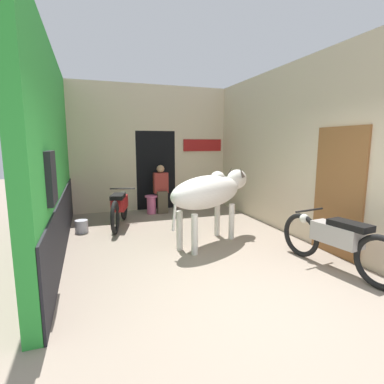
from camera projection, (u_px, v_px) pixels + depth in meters
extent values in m
plane|color=gray|center=(252.00, 306.00, 3.41)|extent=(30.00, 30.00, 0.00)
cube|color=green|center=(52.00, 152.00, 4.95)|extent=(0.18, 5.43, 3.39)
cube|color=black|center=(64.00, 223.00, 5.18)|extent=(0.03, 5.43, 0.95)
cube|color=black|center=(51.00, 178.00, 3.61)|extent=(0.08, 0.56, 0.64)
cube|color=beige|center=(150.00, 108.00, 8.12)|extent=(4.29, 0.18, 1.22)
cube|color=beige|center=(104.00, 172.00, 7.97)|extent=(1.70, 0.18, 2.17)
cube|color=beige|center=(198.00, 169.00, 8.84)|extent=(1.49, 0.18, 2.17)
cube|color=black|center=(153.00, 169.00, 8.76)|extent=(1.10, 0.90, 2.17)
cube|color=maroon|center=(202.00, 145.00, 8.65)|extent=(1.15, 0.03, 0.33)
cube|color=beige|center=(281.00, 150.00, 6.40)|extent=(0.18, 5.43, 3.39)
cube|color=brown|center=(338.00, 192.00, 4.84)|extent=(0.05, 1.00, 2.10)
ellipsoid|color=silver|center=(207.00, 192.00, 5.37)|extent=(1.85, 1.42, 0.59)
ellipsoid|color=silver|center=(218.00, 177.00, 5.56)|extent=(0.36, 0.35, 0.22)
cylinder|color=silver|center=(232.00, 185.00, 5.97)|extent=(0.48, 0.44, 0.39)
ellipsoid|color=silver|center=(237.00, 179.00, 6.07)|extent=(0.63, 0.56, 0.40)
cylinder|color=silver|center=(175.00, 212.00, 4.78)|extent=(0.13, 0.10, 0.62)
cylinder|color=silver|center=(217.00, 219.00, 5.99)|extent=(0.11, 0.11, 0.69)
cylinder|color=silver|center=(231.00, 221.00, 5.77)|extent=(0.11, 0.11, 0.69)
cylinder|color=silver|center=(180.00, 231.00, 5.17)|extent=(0.11, 0.11, 0.69)
cylinder|color=silver|center=(195.00, 234.00, 4.95)|extent=(0.11, 0.11, 0.69)
cone|color=#473D33|center=(230.00, 172.00, 6.11)|extent=(0.14, 0.17, 0.22)
cone|color=#473D33|center=(242.00, 173.00, 5.93)|extent=(0.14, 0.17, 0.22)
torus|color=black|center=(380.00, 262.00, 3.76)|extent=(0.18, 0.72, 0.71)
torus|color=black|center=(301.00, 235.00, 4.89)|extent=(0.18, 0.72, 0.71)
cube|color=#9E9993|center=(336.00, 234.00, 4.29)|extent=(0.38, 0.74, 0.28)
cube|color=black|center=(350.00, 225.00, 4.10)|extent=(0.34, 0.60, 0.09)
cylinder|color=black|center=(309.00, 210.00, 4.69)|extent=(0.58, 0.12, 0.03)
sphere|color=silver|center=(304.00, 218.00, 4.80)|extent=(0.15, 0.15, 0.15)
torus|color=black|center=(115.00, 217.00, 6.09)|extent=(0.25, 0.68, 0.69)
torus|color=black|center=(124.00, 206.00, 7.26)|extent=(0.25, 0.68, 0.69)
cube|color=maroon|center=(120.00, 203.00, 6.64)|extent=(0.44, 0.70, 0.28)
cube|color=black|center=(118.00, 196.00, 6.44)|extent=(0.39, 0.57, 0.09)
cylinder|color=black|center=(122.00, 189.00, 7.06)|extent=(0.57, 0.18, 0.03)
sphere|color=silver|center=(123.00, 194.00, 7.17)|extent=(0.15, 0.15, 0.15)
cube|color=brown|center=(162.00, 204.00, 7.91)|extent=(0.26, 0.14, 0.48)
cube|color=brown|center=(162.00, 193.00, 7.94)|extent=(0.26, 0.32, 0.11)
cube|color=maroon|center=(161.00, 183.00, 7.97)|extent=(0.38, 0.20, 0.54)
sphere|color=tan|center=(161.00, 169.00, 7.91)|extent=(0.20, 0.20, 0.20)
cylinder|color=#DB6093|center=(151.00, 205.00, 7.88)|extent=(0.23, 0.23, 0.44)
cylinder|color=#DB6093|center=(151.00, 196.00, 7.84)|extent=(0.33, 0.33, 0.04)
cylinder|color=#A8A8B2|center=(82.00, 226.00, 6.21)|extent=(0.26, 0.26, 0.26)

